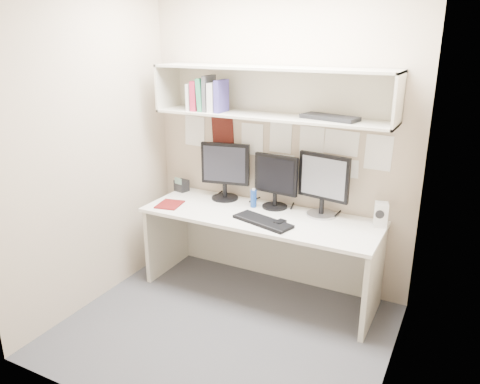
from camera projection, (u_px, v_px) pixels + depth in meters
The scene contains 19 objects.
floor at pixel (224, 330), 3.60m from camera, with size 2.40×2.00×0.01m, color #414045.
wall_back at pixel (279, 140), 4.03m from camera, with size 2.40×0.02×2.60m, color tan.
wall_front at pixel (124, 214), 2.34m from camera, with size 2.40×0.02×2.60m, color tan.
wall_left at pixel (90, 149), 3.70m from camera, with size 0.02×2.00×2.60m, color tan.
wall_right at pixel (405, 193), 2.66m from camera, with size 0.02×2.00×2.60m, color tan.
desk at pixel (260, 254), 4.03m from camera, with size 2.00×0.70×0.73m.
overhead_hutch at pixel (273, 92), 3.78m from camera, with size 2.00×0.38×0.40m.
pinned_papers at pixel (278, 145), 4.04m from camera, with size 1.92×0.01×0.48m, color white, non-canonical shape.
monitor_left at pixel (225, 169), 4.21m from camera, with size 0.44×0.24×0.52m.
monitor_center at pixel (276, 179), 4.00m from camera, with size 0.40×0.22×0.47m.
monitor_right at pixel (323, 183), 3.81m from camera, with size 0.44×0.25×0.52m.
keyboard at pixel (263, 221), 3.73m from camera, with size 0.50×0.18×0.02m, color black.
mouse at pixel (280, 223), 3.70m from camera, with size 0.06×0.10×0.03m, color black.
speaker at pixel (381, 215), 3.64m from camera, with size 0.12×0.12×0.20m.
blue_bottle at pixel (254, 198), 4.06m from camera, with size 0.05×0.05×0.17m.
maroon_notebook at pixel (170, 204), 4.12m from camera, with size 0.19×0.24×0.01m, color #5E1010.
desk_phone at pixel (182, 185), 4.49m from camera, with size 0.14×0.13×0.14m.
book_stack at pixel (208, 96), 3.95m from camera, with size 0.32×0.18×0.30m.
hutch_tray at pixel (330, 117), 3.57m from camera, with size 0.44×0.17×0.03m, color black.
Camera 1 is at (1.52, -2.67, 2.15)m, focal length 35.00 mm.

